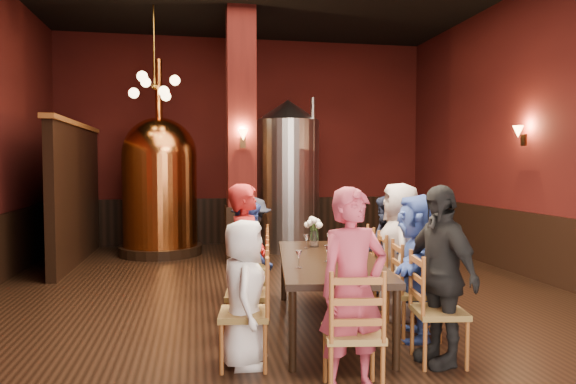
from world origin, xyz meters
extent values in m
plane|color=black|center=(0.00, 0.00, 0.00)|extent=(10.00, 10.00, 0.00)
cube|color=#4E1310|center=(0.00, 5.00, 2.25)|extent=(8.00, 0.02, 4.50)
cube|color=#4E1310|center=(4.00, 0.00, 2.25)|extent=(0.02, 10.00, 4.50)
cube|color=black|center=(3.96, 0.00, 0.50)|extent=(0.08, 9.90, 1.00)
cube|color=black|center=(0.00, 4.96, 0.50)|extent=(7.90, 0.08, 1.00)
cube|color=#4E1310|center=(-0.30, 2.80, 2.25)|extent=(0.58, 0.58, 4.50)
cube|color=black|center=(-3.20, 3.20, 1.20)|extent=(0.22, 3.50, 2.40)
cube|color=black|center=(0.27, -1.17, 0.72)|extent=(1.32, 2.51, 0.06)
cylinder|color=black|center=(-0.32, -2.24, 0.34)|extent=(0.07, 0.07, 0.69)
cylinder|color=black|center=(0.55, -2.36, 0.34)|extent=(0.07, 0.07, 0.69)
cylinder|color=black|center=(-0.01, 0.02, 0.34)|extent=(0.07, 0.07, 0.69)
cylinder|color=black|center=(0.86, -0.10, 0.34)|extent=(0.07, 0.07, 0.69)
imported|color=white|center=(-0.71, -2.04, 0.63)|extent=(0.46, 0.66, 1.27)
imported|color=#A41D1C|center=(-0.62, -1.38, 0.77)|extent=(0.52, 0.65, 1.55)
imported|color=navy|center=(-0.52, -0.73, 0.67)|extent=(0.35, 0.66, 1.34)
imported|color=black|center=(-0.43, -0.06, 0.67)|extent=(0.56, 0.90, 1.34)
imported|color=black|center=(0.98, -2.28, 0.78)|extent=(0.55, 0.97, 1.56)
imported|color=#3A56AE|center=(1.07, -1.61, 0.72)|extent=(0.91, 1.40, 1.44)
imported|color=#B7A7A2|center=(1.16, -0.96, 0.77)|extent=(0.67, 0.85, 1.53)
imported|color=#1C2239|center=(1.25, -0.30, 0.68)|extent=(0.40, 0.69, 1.36)
imported|color=#A9384B|center=(0.06, -2.70, 0.78)|extent=(0.64, 0.49, 1.57)
cylinder|color=black|center=(-1.79, 3.79, 0.09)|extent=(1.59, 1.59, 0.18)
cylinder|color=orange|center=(-1.79, 3.79, 1.06)|extent=(1.58, 1.58, 1.76)
sphere|color=orange|center=(-1.79, 3.79, 1.94)|extent=(1.41, 1.41, 1.41)
cylinder|color=orange|center=(-1.79, 3.79, 3.18)|extent=(0.14, 0.14, 1.15)
cylinder|color=#B2B2B7|center=(0.74, 3.86, 1.31)|extent=(1.51, 1.51, 2.63)
cone|color=#B2B2B7|center=(0.74, 3.86, 2.84)|extent=(1.26, 1.26, 0.42)
cylinder|color=#B2B2B7|center=(1.16, 3.44, 1.58)|extent=(0.08, 0.08, 2.94)
cylinder|color=white|center=(0.29, -0.42, 0.85)|extent=(0.11, 0.11, 0.20)
camera|label=1|loc=(-1.11, -6.39, 1.73)|focal=32.00mm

